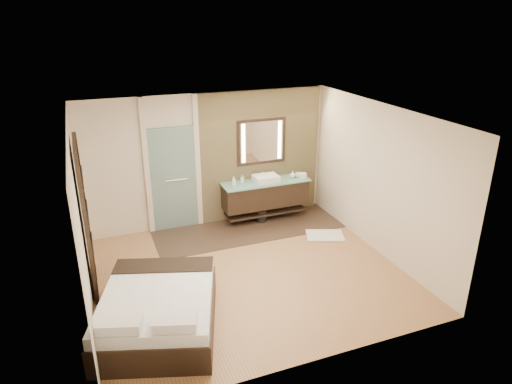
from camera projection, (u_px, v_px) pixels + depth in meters
name	position (u px, v px, depth m)	size (l,w,h in m)	color
floor	(248.00, 274.00, 7.72)	(5.00, 5.00, 0.00)	olive
tile_strip	(249.00, 229.00, 9.31)	(3.80, 1.30, 0.01)	#362A1D
stone_wall	(260.00, 155.00, 9.51)	(2.60, 0.08, 2.70)	tan
vanity	(265.00, 194.00, 9.54)	(1.85, 0.55, 0.88)	black
mirror_unit	(261.00, 142.00, 9.36)	(1.06, 0.04, 0.96)	black
frosted_door	(173.00, 175.00, 8.96)	(1.10, 0.12, 2.70)	#A3CEC7
shoji_partition	(86.00, 217.00, 6.98)	(0.06, 1.20, 2.40)	black
bed	(159.00, 310.00, 6.27)	(2.02, 2.26, 0.73)	black
bath_mat	(325.00, 235.00, 9.01)	(0.72, 0.50, 0.02)	white
waste_bin	(261.00, 216.00, 9.58)	(0.23, 0.23, 0.28)	black
tissue_box	(303.00, 175.00, 9.62)	(0.12, 0.12, 0.10)	white
soap_bottle_a	(234.00, 181.00, 9.16)	(0.08, 0.08, 0.20)	white
soap_bottle_b	(242.00, 179.00, 9.33)	(0.07, 0.07, 0.16)	#B2B2B2
soap_bottle_c	(293.00, 174.00, 9.60)	(0.12, 0.12, 0.15)	#BEEEE8
cup	(298.00, 175.00, 9.67)	(0.12, 0.12, 0.10)	white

